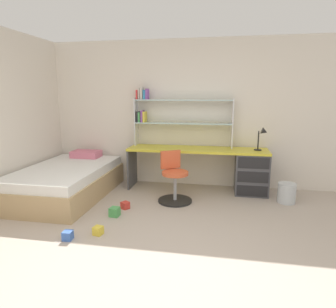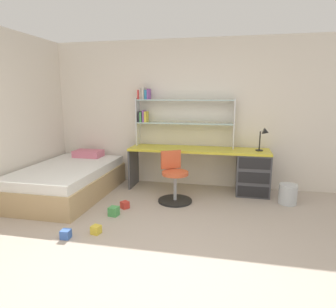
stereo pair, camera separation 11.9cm
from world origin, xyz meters
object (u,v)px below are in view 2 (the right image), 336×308
Objects in this scene: toy_block_blue_1 at (66,234)px; toy_block_red_2 at (125,205)px; waste_bin at (288,194)px; toy_block_yellow_0 at (96,230)px; bed_platform at (68,180)px; desk at (236,168)px; desk_lamp at (264,136)px; swivel_chair at (174,182)px; toy_block_green_3 at (114,211)px; bookshelf_hutch at (173,113)px.

toy_block_red_2 is (0.34, 1.01, -0.00)m from toy_block_blue_1.
waste_bin is 3.01× the size of toy_block_yellow_0.
bed_platform is 1.60m from toy_block_yellow_0.
desk reaches higher than toy_block_red_2.
desk_lamp is 0.50× the size of swivel_chair.
bed_platform is at bearing -177.35° from swivel_chair.
toy_block_green_3 is at bearing -31.57° from bed_platform.
desk_lamp is at bearing 12.36° from bed_platform.
bookshelf_hutch is 1.30m from swivel_chair.
bookshelf_hutch is 13.97× the size of toy_block_green_3.
toy_block_green_3 is at bearing -133.72° from swivel_chair.
bookshelf_hutch is at bearing 71.24° from toy_block_green_3.
desk_lamp is 2.91m from toy_block_yellow_0.
desk_lamp is 1.61m from swivel_chair.
swivel_chair is at bearing 55.99° from toy_block_blue_1.
swivel_chair is 1.47m from toy_block_yellow_0.
toy_block_blue_1 is at bearing -147.54° from waste_bin.
desk_lamp is 1.28× the size of waste_bin.
toy_block_blue_1 is (0.77, -1.37, -0.19)m from bed_platform.
desk_lamp is 3.15× the size of toy_block_green_3.
toy_block_yellow_0 is at bearing -89.99° from toy_block_green_3.
bed_platform is (-1.57, -0.87, -1.07)m from bookshelf_hutch.
desk is 7.78× the size of waste_bin.
desk_lamp reaches higher than bed_platform.
desk_lamp is 2.59m from toy_block_green_3.
bookshelf_hutch is 2.22× the size of swivel_chair.
swivel_chair is 1.77m from toy_block_blue_1.
desk_lamp is at bearing 42.60° from toy_block_yellow_0.
bed_platform is 16.48× the size of toy_block_green_3.
bed_platform is at bearing -174.59° from waste_bin.
desk_lamp is at bearing 41.51° from toy_block_blue_1.
toy_block_red_2 is (-2.33, -0.69, -0.10)m from waste_bin.
bookshelf_hutch is 17.07× the size of toy_block_yellow_0.
desk is 2.52m from toy_block_yellow_0.
waste_bin reaches higher than toy_block_yellow_0.
swivel_chair is at bearing 2.65° from bed_platform.
desk is at bearing 175.85° from desk_lamp.
bed_platform is at bearing 131.48° from toy_block_yellow_0.
waste_bin is (1.69, 0.24, -0.15)m from swivel_chair.
bed_platform is 1.58m from toy_block_blue_1.
toy_block_yellow_0 is at bearing -93.67° from toy_block_red_2.
bookshelf_hutch is at bearing 171.47° from desk.
bookshelf_hutch is 16.89× the size of toy_block_red_2.
bed_platform is (-1.75, -0.08, -0.05)m from swivel_chair.
toy_block_blue_1 is 1.02× the size of toy_block_red_2.
waste_bin is 2.43m from toy_block_red_2.
toy_block_yellow_0 is (-0.70, -1.27, -0.25)m from swivel_chair.
toy_block_blue_1 is at bearing -111.43° from toy_block_green_3.
bed_platform is at bearing -150.95° from bookshelf_hutch.
swivel_chair is 7.60× the size of toy_block_red_2.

